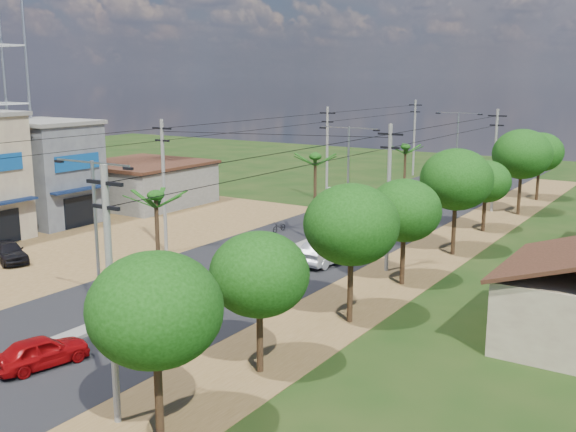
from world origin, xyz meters
name	(u,v)px	position (x,y,z in m)	size (l,w,h in m)	color
ground	(102,326)	(0.00, 0.00, 0.00)	(160.00, 160.00, 0.00)	black
road	(276,257)	(0.00, 15.00, 0.02)	(12.00, 110.00, 0.04)	black
median	(300,246)	(0.00, 18.00, 0.09)	(1.00, 90.00, 0.18)	#605E56
dirt_lot_west	(41,248)	(-15.00, 8.00, 0.02)	(18.00, 46.00, 0.04)	brown
dirt_shoulder_east	(394,277)	(8.50, 15.00, 0.01)	(5.00, 90.00, 0.03)	brown
shophouse_grey	(45,171)	(-21.98, 14.00, 4.16)	(9.00, 6.40, 8.30)	#484A4F
low_shed	(143,183)	(-21.00, 24.00, 1.97)	(10.40, 10.40, 3.95)	#605E56
tree_east_a	(155,310)	(9.50, -6.00, 4.49)	(4.40, 4.40, 6.37)	black
tree_east_b	(259,274)	(9.30, 0.00, 4.11)	(4.00, 4.00, 5.83)	black
tree_east_c	(351,225)	(9.70, 7.00, 4.86)	(4.60, 4.60, 6.83)	black
tree_east_d	(404,211)	(9.40, 14.00, 4.34)	(4.20, 4.20, 6.13)	black
tree_east_e	(456,180)	(9.60, 22.00, 5.09)	(4.80, 4.80, 7.14)	black
tree_east_f	(486,181)	(9.20, 30.00, 3.89)	(3.80, 3.80, 5.52)	black
tree_east_g	(522,154)	(9.80, 38.00, 5.24)	(5.00, 5.00, 7.38)	black
tree_east_h	(540,152)	(9.50, 46.00, 4.64)	(4.40, 4.40, 6.52)	black
palm_median_near	(156,200)	(0.00, 4.00, 5.54)	(2.00, 2.00, 6.15)	black
palm_median_mid	(315,161)	(0.00, 20.00, 5.90)	(2.00, 2.00, 6.55)	black
palm_median_far	(405,149)	(0.00, 36.00, 5.26)	(2.00, 2.00, 5.85)	black
streetlight_near	(96,229)	(0.00, 0.00, 4.79)	(5.10, 0.18, 8.00)	gray
streetlight_mid	(348,168)	(0.00, 25.00, 4.79)	(5.10, 0.18, 8.00)	gray
streetlight_far	(457,142)	(0.00, 50.00, 4.79)	(5.10, 0.18, 8.00)	gray
utility_pole_w_b	(164,183)	(-7.00, 12.00, 4.76)	(1.60, 0.24, 9.00)	#605E56
utility_pole_w_c	(327,152)	(-7.00, 34.00, 4.76)	(1.60, 0.24, 9.00)	#605E56
utility_pole_w_d	(414,136)	(-7.00, 55.00, 4.76)	(1.60, 0.24, 9.00)	#605E56
utility_pole_e_a	(111,291)	(7.50, -6.00, 4.76)	(1.60, 0.24, 9.00)	#605E56
utility_pole_e_b	(389,195)	(7.50, 16.00, 4.76)	(1.60, 0.24, 9.00)	#605E56
utility_pole_e_c	(495,158)	(7.50, 38.00, 4.76)	(1.60, 0.24, 9.00)	#605E56
car_red_near	(42,352)	(1.50, -4.51, 0.65)	(1.54, 3.84, 1.31)	maroon
car_silver_mid	(328,251)	(3.65, 15.52, 0.81)	(1.71, 4.90, 1.61)	#979A9E
car_white_far	(329,201)	(-5.00, 31.02, 0.81)	(2.26, 5.57, 1.62)	beige
car_parked_dark	(8,252)	(-13.74, 4.59, 0.69)	(1.64, 4.08, 1.39)	black
moto_rider_east	(150,314)	(1.77, 1.49, 0.52)	(0.69, 1.97, 1.04)	black
moto_rider_west_a	(279,227)	(-3.82, 21.11, 0.41)	(0.55, 1.57, 0.82)	black
moto_rider_west_b	(376,206)	(-1.20, 32.70, 0.44)	(0.42, 1.47, 0.88)	black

